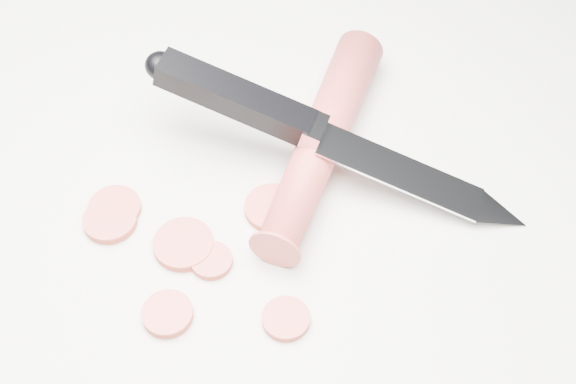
{
  "coord_description": "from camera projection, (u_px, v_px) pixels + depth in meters",
  "views": [
    {
      "loc": [
        0.1,
        -0.35,
        0.46
      ],
      "look_at": [
        0.06,
        -0.02,
        0.02
      ],
      "focal_mm": 50.0,
      "sensor_mm": 36.0,
      "label": 1
    }
  ],
  "objects": [
    {
      "name": "carrot_slice_6",
      "position": [
        211.0,
        261.0,
        0.54
      ],
      "size": [
        0.03,
        0.03,
        0.01
      ],
      "primitive_type": "cylinder",
      "color": "#C7453B",
      "rests_on": "ground"
    },
    {
      "name": "kitchen_knife",
      "position": [
        336.0,
        137.0,
        0.56
      ],
      "size": [
        0.29,
        0.1,
        0.08
      ],
      "primitive_type": null,
      "color": "silver",
      "rests_on": "ground"
    },
    {
      "name": "ground",
      "position": [
        202.0,
        183.0,
        0.58
      ],
      "size": [
        2.4,
        2.4,
        0.0
      ],
      "primitive_type": "plane",
      "color": "silver",
      "rests_on": "ground"
    },
    {
      "name": "carrot_slice_1",
      "position": [
        110.0,
        220.0,
        0.56
      ],
      "size": [
        0.04,
        0.04,
        0.01
      ],
      "primitive_type": "cylinder",
      "color": "#C7453B",
      "rests_on": "ground"
    },
    {
      "name": "carrot",
      "position": [
        322.0,
        139.0,
        0.58
      ],
      "size": [
        0.08,
        0.2,
        0.03
      ],
      "primitive_type": "cylinder",
      "rotation": [
        1.57,
        0.0,
        -0.24
      ],
      "color": "#C53734",
      "rests_on": "ground"
    },
    {
      "name": "carrot_slice_4",
      "position": [
        272.0,
        208.0,
        0.57
      ],
      "size": [
        0.04,
        0.04,
        0.01
      ],
      "primitive_type": "cylinder",
      "color": "#C7453B",
      "rests_on": "ground"
    },
    {
      "name": "carrot_slice_0",
      "position": [
        168.0,
        314.0,
        0.51
      ],
      "size": [
        0.03,
        0.03,
        0.01
      ],
      "primitive_type": "cylinder",
      "color": "#C7453B",
      "rests_on": "ground"
    },
    {
      "name": "carrot_slice_3",
      "position": [
        286.0,
        319.0,
        0.51
      ],
      "size": [
        0.03,
        0.03,
        0.01
      ],
      "primitive_type": "cylinder",
      "color": "#C7453B",
      "rests_on": "ground"
    },
    {
      "name": "carrot_slice_2",
      "position": [
        184.0,
        244.0,
        0.55
      ],
      "size": [
        0.04,
        0.04,
        0.01
      ],
      "primitive_type": "cylinder",
      "color": "#C7453B",
      "rests_on": "ground"
    },
    {
      "name": "carrot_slice_5",
      "position": [
        115.0,
        208.0,
        0.57
      ],
      "size": [
        0.04,
        0.04,
        0.01
      ],
      "primitive_type": "cylinder",
      "color": "#C7453B",
      "rests_on": "ground"
    }
  ]
}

